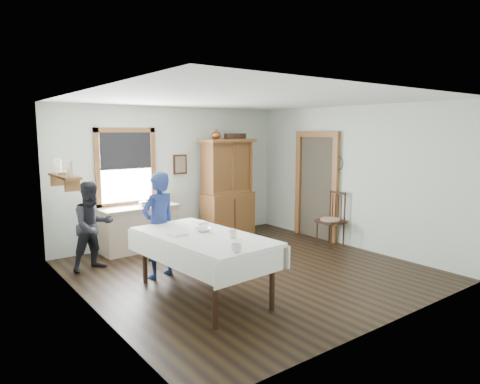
# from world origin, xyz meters

# --- Properties ---
(room) EXTENTS (5.01, 5.01, 2.70)m
(room) POSITION_xyz_m (0.00, 0.00, 1.35)
(room) COLOR black
(room) RESTS_ON ground
(window) EXTENTS (1.18, 0.07, 1.48)m
(window) POSITION_xyz_m (-1.00, 2.46, 1.63)
(window) COLOR white
(window) RESTS_ON room
(doorway) EXTENTS (0.09, 1.14, 2.22)m
(doorway) POSITION_xyz_m (2.46, 0.85, 1.16)
(doorway) COLOR #403A2E
(doorway) RESTS_ON room
(wall_shelf) EXTENTS (0.24, 1.00, 0.44)m
(wall_shelf) POSITION_xyz_m (-2.37, 1.54, 1.57)
(wall_shelf) COLOR #94602E
(wall_shelf) RESTS_ON room
(framed_picture) EXTENTS (0.30, 0.04, 0.40)m
(framed_picture) POSITION_xyz_m (0.15, 2.46, 1.55)
(framed_picture) COLOR black
(framed_picture) RESTS_ON room
(rug_beater) EXTENTS (0.01, 0.27, 0.27)m
(rug_beater) POSITION_xyz_m (2.45, 0.30, 1.72)
(rug_beater) COLOR black
(rug_beater) RESTS_ON room
(work_counter) EXTENTS (1.48, 0.62, 0.84)m
(work_counter) POSITION_xyz_m (-0.90, 2.16, 0.42)
(work_counter) COLOR tan
(work_counter) RESTS_ON room
(china_hutch) EXTENTS (1.25, 0.67, 2.06)m
(china_hutch) POSITION_xyz_m (1.10, 2.14, 1.03)
(china_hutch) COLOR #94602E
(china_hutch) RESTS_ON room
(dining_table) EXTENTS (1.27, 2.20, 0.85)m
(dining_table) POSITION_xyz_m (-1.15, -0.47, 0.43)
(dining_table) COLOR white
(dining_table) RESTS_ON room
(spindle_chair) EXTENTS (0.52, 0.52, 1.06)m
(spindle_chair) POSITION_xyz_m (2.21, 0.23, 0.53)
(spindle_chair) COLOR black
(spindle_chair) RESTS_ON room
(pail) EXTENTS (0.35, 0.35, 0.29)m
(pail) POSITION_xyz_m (0.62, 1.91, 0.14)
(pail) COLOR #92949A
(pail) RESTS_ON room
(wicker_basket) EXTENTS (0.39, 0.30, 0.21)m
(wicker_basket) POSITION_xyz_m (0.92, 1.97, 0.10)
(wicker_basket) COLOR #9F7B48
(wicker_basket) RESTS_ON room
(woman_blue) EXTENTS (0.62, 0.47, 1.50)m
(woman_blue) POSITION_xyz_m (-1.28, 0.57, 0.75)
(woman_blue) COLOR navy
(woman_blue) RESTS_ON room
(figure_dark) EXTENTS (0.72, 0.61, 1.33)m
(figure_dark) POSITION_xyz_m (-1.97, 1.53, 0.67)
(figure_dark) COLOR black
(figure_dark) RESTS_ON room
(table_cup_a) EXTENTS (0.15, 0.15, 0.10)m
(table_cup_a) POSITION_xyz_m (-1.29, -1.42, 0.90)
(table_cup_a) COLOR white
(table_cup_a) RESTS_ON dining_table
(table_cup_b) EXTENTS (0.14, 0.14, 0.10)m
(table_cup_b) POSITION_xyz_m (-0.94, -0.87, 0.90)
(table_cup_b) COLOR white
(table_cup_b) RESTS_ON dining_table
(table_bowl) EXTENTS (0.29, 0.29, 0.06)m
(table_bowl) POSITION_xyz_m (-1.05, -0.32, 0.88)
(table_bowl) COLOR white
(table_bowl) RESTS_ON dining_table
(counter_book) EXTENTS (0.24, 0.26, 0.02)m
(counter_book) POSITION_xyz_m (-0.72, 2.09, 0.85)
(counter_book) COLOR #7A6A51
(counter_book) RESTS_ON work_counter
(counter_bowl) EXTENTS (0.25, 0.25, 0.06)m
(counter_bowl) POSITION_xyz_m (-0.45, 2.23, 0.87)
(counter_bowl) COLOR white
(counter_bowl) RESTS_ON work_counter
(shelf_bowl) EXTENTS (0.22, 0.22, 0.05)m
(shelf_bowl) POSITION_xyz_m (-2.37, 1.55, 1.60)
(shelf_bowl) COLOR white
(shelf_bowl) RESTS_ON wall_shelf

